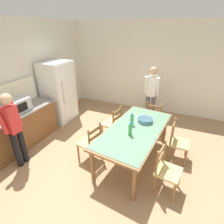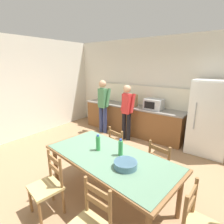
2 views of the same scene
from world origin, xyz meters
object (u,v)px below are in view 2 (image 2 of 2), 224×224
(chair_side_far_left, at_px, (120,148))
(bottle_off_centre, at_px, (121,148))
(bottle_near_centre, at_px, (98,143))
(chair_side_far_right, at_px, (162,166))
(microwave, at_px, (154,104))
(dining_table, at_px, (110,160))
(serving_bowl, at_px, (126,164))
(person_at_counter, at_px, (127,110))
(refrigerator, at_px, (210,118))
(chair_side_near_left, at_px, (48,186))
(paper_bag, at_px, (133,100))
(person_at_sink, at_px, (103,104))

(chair_side_far_left, bearing_deg, bottle_off_centre, 136.15)
(bottle_near_centre, distance_m, bottle_off_centre, 0.39)
(chair_side_far_left, relative_size, chair_side_far_right, 1.00)
(microwave, xyz_separation_m, bottle_off_centre, (0.61, -2.57, -0.13))
(dining_table, bearing_deg, chair_side_far_right, 52.62)
(serving_bowl, distance_m, person_at_counter, 2.69)
(refrigerator, xyz_separation_m, bottle_near_centre, (-1.21, -2.63, 0.01))
(refrigerator, relative_size, microwave, 3.60)
(microwave, distance_m, chair_side_near_left, 3.48)
(paper_bag, bearing_deg, chair_side_far_right, -48.27)
(chair_side_near_left, bearing_deg, person_at_sink, 124.87)
(microwave, height_order, chair_side_far_left, microwave)
(paper_bag, relative_size, dining_table, 0.16)
(bottle_near_centre, xyz_separation_m, chair_side_near_left, (-0.30, -0.77, -0.47))
(bottle_near_centre, relative_size, serving_bowl, 0.84)
(serving_bowl, bearing_deg, chair_side_near_left, -146.16)
(person_at_sink, bearing_deg, serving_bowl, -134.89)
(serving_bowl, height_order, chair_side_far_left, chair_side_far_left)
(chair_side_near_left, relative_size, chair_side_far_right, 1.00)
(refrigerator, relative_size, person_at_sink, 1.07)
(paper_bag, xyz_separation_m, chair_side_far_right, (1.73, -1.93, -0.63))
(dining_table, distance_m, chair_side_far_right, 0.97)
(bottle_near_centre, bearing_deg, refrigerator, 65.26)
(refrigerator, distance_m, chair_side_near_left, 3.75)
(serving_bowl, relative_size, chair_side_near_left, 0.35)
(refrigerator, bearing_deg, person_at_counter, -166.03)
(bottle_near_centre, xyz_separation_m, bottle_off_centre, (0.38, 0.08, 0.00))
(paper_bag, bearing_deg, chair_side_far_left, -66.95)
(refrigerator, relative_size, person_at_counter, 1.13)
(chair_side_near_left, distance_m, chair_side_far_left, 1.60)
(bottle_near_centre, distance_m, person_at_sink, 2.74)
(paper_bag, distance_m, bottle_off_centre, 2.87)
(dining_table, relative_size, serving_bowl, 6.96)
(dining_table, bearing_deg, person_at_sink, 131.79)
(chair_side_near_left, bearing_deg, paper_bag, 109.38)
(person_at_counter, bearing_deg, microwave, -47.95)
(microwave, relative_size, person_at_counter, 0.31)
(chair_side_far_left, bearing_deg, person_at_sink, -28.55)
(microwave, distance_m, person_at_sink, 1.55)
(refrigerator, relative_size, bottle_off_centre, 6.67)
(bottle_off_centre, distance_m, person_at_sink, 2.93)
(paper_bag, bearing_deg, refrigerator, -0.30)
(chair_side_far_right, xyz_separation_m, person_at_counter, (-1.63, 1.42, 0.45))
(person_at_counter, bearing_deg, chair_side_far_left, -152.70)
(dining_table, bearing_deg, chair_side_far_left, 114.27)
(chair_side_far_left, distance_m, person_at_sink, 2.12)
(serving_bowl, bearing_deg, refrigerator, 78.04)
(microwave, bearing_deg, person_at_sink, -161.22)
(bottle_off_centre, xyz_separation_m, chair_side_far_left, (-0.50, 0.74, -0.47))
(bottle_near_centre, distance_m, chair_side_far_left, 0.95)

